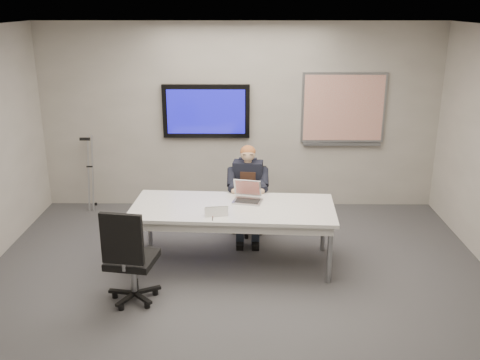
{
  "coord_description": "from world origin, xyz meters",
  "views": [
    {
      "loc": [
        0.08,
        -4.94,
        3.06
      ],
      "look_at": [
        0.02,
        1.05,
        1.05
      ],
      "focal_mm": 40.0,
      "sensor_mm": 36.0,
      "label": 1
    }
  ],
  "objects_px": {
    "office_chair_far": "(249,212)",
    "seated_person": "(248,203)",
    "conference_table": "(233,213)",
    "office_chair_near": "(131,273)",
    "laptop": "(247,195)"
  },
  "relations": [
    {
      "from": "office_chair_near",
      "to": "seated_person",
      "type": "distance_m",
      "value": 2.05
    },
    {
      "from": "office_chair_near",
      "to": "laptop",
      "type": "relative_size",
      "value": 2.81
    },
    {
      "from": "seated_person",
      "to": "office_chair_far",
      "type": "bearing_deg",
      "value": 92.87
    },
    {
      "from": "office_chair_near",
      "to": "seated_person",
      "type": "bearing_deg",
      "value": -117.74
    },
    {
      "from": "conference_table",
      "to": "office_chair_near",
      "type": "xyz_separation_m",
      "value": [
        -1.05,
        -0.92,
        -0.32
      ]
    },
    {
      "from": "office_chair_near",
      "to": "conference_table",
      "type": "bearing_deg",
      "value": -129.48
    },
    {
      "from": "seated_person",
      "to": "office_chair_near",
      "type": "bearing_deg",
      "value": -120.12
    },
    {
      "from": "office_chair_near",
      "to": "seated_person",
      "type": "relative_size",
      "value": 0.86
    },
    {
      "from": "seated_person",
      "to": "laptop",
      "type": "bearing_deg",
      "value": -83.9
    },
    {
      "from": "conference_table",
      "to": "office_chair_far",
      "type": "xyz_separation_m",
      "value": [
        0.2,
        0.94,
        -0.37
      ]
    },
    {
      "from": "office_chair_far",
      "to": "laptop",
      "type": "height_order",
      "value": "laptop"
    },
    {
      "from": "conference_table",
      "to": "seated_person",
      "type": "distance_m",
      "value": 0.75
    },
    {
      "from": "laptop",
      "to": "conference_table",
      "type": "bearing_deg",
      "value": -116.76
    },
    {
      "from": "office_chair_far",
      "to": "seated_person",
      "type": "relative_size",
      "value": 0.74
    },
    {
      "from": "conference_table",
      "to": "seated_person",
      "type": "height_order",
      "value": "seated_person"
    }
  ]
}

